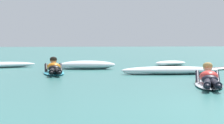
# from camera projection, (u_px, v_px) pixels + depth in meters

# --- Properties ---
(ground_plane) EXTENTS (120.00, 120.00, 0.00)m
(ground_plane) POSITION_uv_depth(u_px,v_px,m) (139.00, 68.00, 16.13)
(ground_plane) COLOR #387A75
(surfer_near) EXTENTS (1.30, 2.53, 0.55)m
(surfer_near) POSITION_uv_depth(u_px,v_px,m) (209.00, 80.00, 9.63)
(surfer_near) COLOR silver
(surfer_near) RESTS_ON ground
(surfer_far) EXTENTS (0.69, 2.57, 0.54)m
(surfer_far) POSITION_uv_depth(u_px,v_px,m) (54.00, 69.00, 13.24)
(surfer_far) COLOR #2DB2D1
(surfer_far) RESTS_ON ground
(drifting_surfboard) EXTENTS (1.78, 1.48, 0.16)m
(drifting_surfboard) POSITION_uv_depth(u_px,v_px,m) (219.00, 69.00, 15.35)
(drifting_surfboard) COLOR white
(drifting_surfboard) RESTS_ON ground
(whitewater_front) EXTENTS (2.05, 1.15, 0.29)m
(whitewater_front) POSITION_uv_depth(u_px,v_px,m) (87.00, 65.00, 15.63)
(whitewater_front) COLOR white
(whitewater_front) RESTS_ON ground
(whitewater_mid_left) EXTENTS (1.61, 1.27, 0.19)m
(whitewater_mid_left) POSITION_uv_depth(u_px,v_px,m) (171.00, 63.00, 18.01)
(whitewater_mid_left) COLOR white
(whitewater_mid_left) RESTS_ON ground
(whitewater_mid_right) EXTENTS (2.91, 1.01, 0.23)m
(whitewater_mid_right) POSITION_uv_depth(u_px,v_px,m) (170.00, 70.00, 13.19)
(whitewater_mid_right) COLOR white
(whitewater_mid_right) RESTS_ON ground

